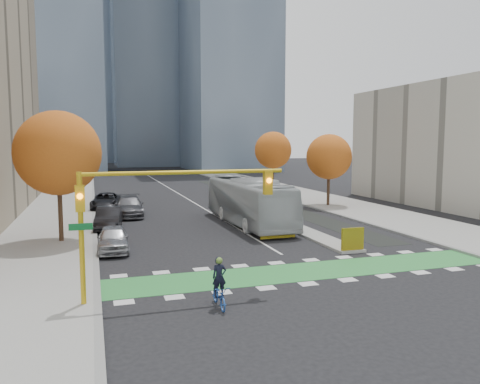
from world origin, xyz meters
TOP-DOWN VIEW (x-y plane):
  - ground at (0.00, 0.00)m, footprint 300.00×300.00m
  - sidewalk_west at (-13.50, 20.00)m, footprint 7.00×120.00m
  - sidewalk_east at (13.50, 20.00)m, footprint 7.00×120.00m
  - curb_west at (-10.00, 20.00)m, footprint 0.30×120.00m
  - curb_east at (10.00, 20.00)m, footprint 0.30×120.00m
  - bike_crossing at (0.00, 1.50)m, footprint 20.00×3.00m
  - centre_line at (0.00, 40.00)m, footprint 0.15×70.00m
  - bike_lane_paint at (7.50, 30.00)m, footprint 2.50×50.00m
  - median_island at (4.00, 9.00)m, footprint 1.60×10.00m
  - hazard_board at (4.00, 4.20)m, footprint 1.40×0.12m
  - tower_nw at (-18.00, 90.00)m, footprint 22.00×22.00m
  - tower_ne at (20.00, 85.00)m, footprint 18.00×24.00m
  - tower_far at (-4.00, 140.00)m, footprint 26.00×26.00m
  - tree_west at (-12.00, 12.00)m, footprint 5.20×5.20m
  - tree_east_near at (12.00, 22.00)m, footprint 4.40×4.40m
  - tree_east_far at (12.50, 38.00)m, footprint 4.80×4.80m
  - traffic_signal_west at (-7.93, -0.51)m, footprint 8.53×0.56m
  - cyclist at (-5.55, -2.06)m, footprint 0.59×1.69m
  - bus at (1.31, 14.79)m, footprint 3.20×12.92m
  - parked_car_a at (-9.00, 8.73)m, footprint 1.94×4.41m
  - parked_car_b at (-9.00, 16.06)m, footprint 2.22×4.99m
  - parked_car_c at (-7.13, 21.67)m, footprint 2.65×5.87m
  - parked_car_d at (-8.88, 26.67)m, footprint 3.16×5.71m

SIDE VIEW (x-z plane):
  - ground at x=0.00m, z-range 0.00..0.00m
  - centre_line at x=0.00m, z-range 0.00..0.01m
  - bike_lane_paint at x=7.50m, z-range 0.00..0.01m
  - bike_crossing at x=0.00m, z-range 0.00..0.01m
  - sidewalk_west at x=-13.50m, z-range 0.00..0.15m
  - sidewalk_east at x=13.50m, z-range 0.00..0.15m
  - curb_west at x=-10.00m, z-range -0.01..0.15m
  - curb_east at x=10.00m, z-range -0.01..0.15m
  - median_island at x=4.00m, z-range 0.00..0.16m
  - cyclist at x=-5.55m, z-range -0.33..1.63m
  - parked_car_a at x=-9.00m, z-range 0.00..1.48m
  - parked_car_d at x=-8.88m, z-range 0.00..1.51m
  - parked_car_b at x=-9.00m, z-range 0.00..1.59m
  - hazard_board at x=4.00m, z-range 0.15..1.45m
  - parked_car_c at x=-7.13m, z-range 0.00..1.67m
  - bus at x=1.31m, z-range 0.00..3.59m
  - traffic_signal_west at x=-7.93m, z-range 1.43..6.63m
  - tree_east_near at x=12.00m, z-range 1.33..8.40m
  - tree_east_far at x=12.50m, z-range 1.42..9.07m
  - tree_west at x=-12.00m, z-range 1.50..9.73m
  - tower_ne at x=20.00m, z-range 0.00..60.00m
  - tower_nw at x=-18.00m, z-range 0.00..70.00m
  - tower_far at x=-4.00m, z-range 0.00..80.00m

